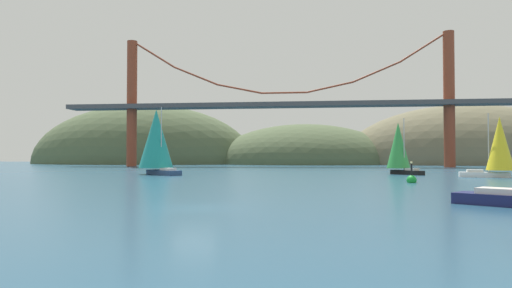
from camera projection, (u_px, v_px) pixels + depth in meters
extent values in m
plane|color=navy|center=(194.00, 208.00, 26.43)|extent=(360.00, 360.00, 0.00)
ellipsoid|color=#4C5B3D|center=(142.00, 164.00, 166.92)|extent=(84.62, 44.00, 43.91)
ellipsoid|color=#6B664C|center=(466.00, 164.00, 153.39)|extent=(85.06, 44.00, 40.87)
ellipsoid|color=#4C5B3D|center=(304.00, 164.00, 159.86)|extent=(65.94, 44.00, 28.32)
cylinder|color=brown|center=(132.00, 104.00, 126.22)|extent=(2.80, 2.80, 35.32)
cylinder|color=brown|center=(449.00, 99.00, 116.15)|extent=(2.80, 2.80, 35.32)
cube|color=#47474C|center=(284.00, 105.00, 121.16)|extent=(121.54, 6.00, 1.20)
cylinder|color=brown|center=(153.00, 54.00, 125.84)|extent=(12.48, 0.50, 8.08)
cylinder|color=brown|center=(196.00, 76.00, 124.24)|extent=(12.41, 0.50, 5.57)
cylinder|color=brown|center=(239.00, 89.00, 122.71)|extent=(12.32, 0.50, 3.04)
cylinder|color=brown|center=(284.00, 93.00, 121.24)|extent=(12.22, 0.50, 0.50)
cylinder|color=brown|center=(330.00, 87.00, 119.84)|extent=(12.32, 0.50, 3.04)
cylinder|color=brown|center=(376.00, 72.00, 118.49)|extent=(12.41, 0.50, 5.57)
cylinder|color=brown|center=(424.00, 47.00, 117.22)|extent=(12.48, 0.50, 8.08)
cube|color=navy|center=(164.00, 172.00, 70.98)|extent=(7.15, 6.83, 0.76)
cube|color=beige|center=(168.00, 169.00, 69.92)|extent=(2.90, 2.85, 0.36)
cylinder|color=#B2B2B7|center=(161.00, 139.00, 71.71)|extent=(0.14, 0.14, 10.04)
cone|color=teal|center=(156.00, 139.00, 73.02)|extent=(7.82, 7.82, 9.52)
cube|color=black|center=(407.00, 172.00, 72.18)|extent=(4.49, 6.14, 0.69)
cube|color=beige|center=(412.00, 169.00, 71.16)|extent=(2.01, 2.30, 0.36)
cylinder|color=#B2B2B7|center=(404.00, 144.00, 72.86)|extent=(0.14, 0.14, 8.46)
cone|color=green|center=(398.00, 145.00, 74.11)|extent=(5.14, 5.14, 7.53)
cube|color=beige|center=(501.00, 191.00, 27.80)|extent=(3.11, 2.94, 0.36)
cube|color=white|center=(484.00, 175.00, 63.57)|extent=(6.72, 3.38, 0.71)
cube|color=beige|center=(475.00, 171.00, 63.98)|extent=(2.35, 1.92, 0.36)
cylinder|color=#B2B2B7|center=(488.00, 143.00, 63.47)|extent=(0.14, 0.14, 8.38)
cone|color=yellow|center=(500.00, 143.00, 62.98)|extent=(4.37, 4.37, 7.54)
sphere|color=green|center=(412.00, 180.00, 50.71)|extent=(1.10, 1.10, 1.10)
cylinder|color=black|center=(412.00, 171.00, 50.74)|extent=(0.20, 0.20, 1.60)
sphere|color=#F2EA99|center=(411.00, 163.00, 50.76)|extent=(0.24, 0.24, 0.24)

